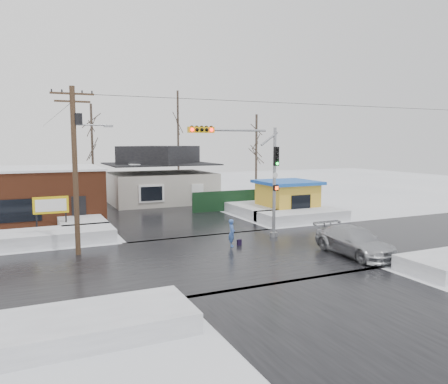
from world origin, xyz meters
name	(u,v)px	position (x,y,z in m)	size (l,w,h in m)	color
ground	(239,254)	(0.00, 0.00, 0.00)	(120.00, 120.00, 0.00)	white
road_ns	(239,254)	(0.00, 0.00, 0.01)	(10.00, 120.00, 0.02)	black
road_ew	(239,254)	(0.00, 0.00, 0.01)	(120.00, 10.00, 0.02)	black
snowbank_nw	(54,237)	(-9.00, 7.00, 0.40)	(7.00, 3.00, 0.80)	white
snowbank_ne	(303,216)	(9.00, 7.00, 0.40)	(7.00, 3.00, 0.80)	white
snowbank_sw	(82,325)	(-9.00, -7.00, 0.35)	(7.00, 3.00, 0.70)	white
snowbank_nside_w	(79,221)	(-7.00, 12.00, 0.40)	(3.00, 8.00, 0.80)	white
snowbank_nside_e	(250,209)	(7.00, 12.00, 0.40)	(3.00, 8.00, 0.80)	white
traffic_signal	(253,167)	(2.43, 2.97, 4.54)	(6.05, 0.68, 7.00)	gray
utility_pole	(76,161)	(-7.93, 3.50, 5.11)	(3.15, 0.44, 9.00)	#382619
brick_building	(18,195)	(-11.00, 15.99, 2.08)	(12.20, 8.20, 4.12)	brown
marquee_sign	(51,206)	(-9.00, 9.49, 1.92)	(2.20, 0.21, 2.55)	black
house	(160,176)	(2.00, 22.00, 2.62)	(10.40, 8.40, 5.76)	beige
kiosk	(287,198)	(9.50, 9.99, 1.46)	(4.60, 4.60, 2.88)	gold
fence	(234,200)	(6.50, 14.00, 0.90)	(8.00, 0.12, 1.80)	black
tree_far_left	(91,124)	(-4.00, 26.00, 7.95)	(3.00, 3.00, 10.00)	#332821
tree_far_mid	(178,112)	(6.00, 28.00, 9.54)	(3.00, 3.00, 12.00)	#332821
tree_far_right	(256,132)	(12.00, 20.00, 7.16)	(3.00, 3.00, 9.00)	#332821
pedestrian	(232,233)	(0.38, 1.70, 0.81)	(0.59, 0.39, 1.62)	#3F64B2
car	(355,242)	(5.58, -2.79, 0.75)	(2.10, 5.16, 1.50)	#B1B3B8
shopping_bag	(239,243)	(0.90, 1.76, 0.17)	(0.28, 0.12, 0.35)	black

